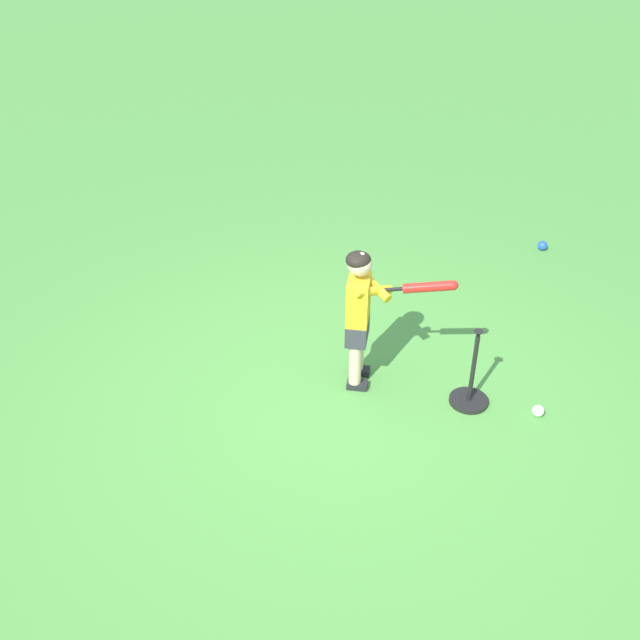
# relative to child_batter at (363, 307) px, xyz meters

# --- Properties ---
(ground_plane) EXTENTS (40.00, 40.00, 0.00)m
(ground_plane) POSITION_rel_child_batter_xyz_m (-0.32, 0.01, -0.65)
(ground_plane) COLOR #519942
(child_batter) EXTENTS (0.41, 0.75, 1.08)m
(child_batter) POSITION_rel_child_batter_xyz_m (0.00, 0.00, 0.00)
(child_batter) COLOR #232328
(child_batter) RESTS_ON ground
(play_ball_far_right) EXTENTS (0.09, 0.09, 0.09)m
(play_ball_far_right) POSITION_rel_child_batter_xyz_m (2.69, -0.75, -0.60)
(play_ball_far_right) COLOR blue
(play_ball_far_right) RESTS_ON ground
(play_ball_far_left) EXTENTS (0.09, 0.09, 0.09)m
(play_ball_far_left) POSITION_rel_child_batter_xyz_m (0.20, -1.27, -0.61)
(play_ball_far_left) COLOR white
(play_ball_far_left) RESTS_ON ground
(batting_tee) EXTENTS (0.28, 0.28, 0.62)m
(batting_tee) POSITION_rel_child_batter_xyz_m (0.12, -0.80, -0.55)
(batting_tee) COLOR black
(batting_tee) RESTS_ON ground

